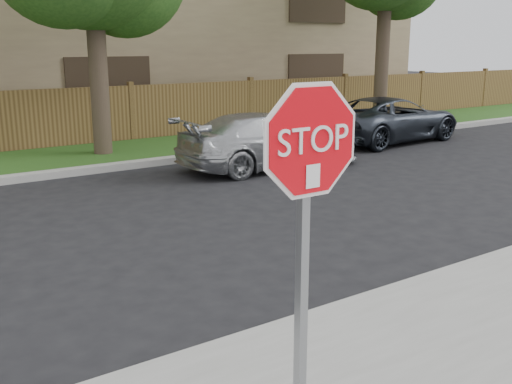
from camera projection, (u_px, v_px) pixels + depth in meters
ground at (224, 346)px, 5.55m from camera, size 90.00×90.00×0.00m
far_curb at (12, 179)px, 12.04m from camera, size 70.00×0.30×0.15m
stop_sign at (308, 190)px, 3.78m from camera, size 1.01×0.13×2.55m
sedan_right at (270, 140)px, 13.36m from camera, size 4.34×1.91×1.24m
sedan_far_right at (390, 119)px, 17.00m from camera, size 4.70×2.45×1.26m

